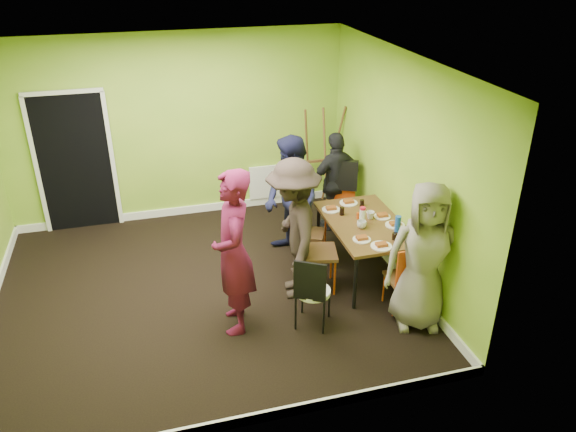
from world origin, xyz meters
name	(u,v)px	position (x,y,z in m)	size (l,w,h in m)	color
ground	(205,291)	(0.00, 0.00, 0.00)	(5.00, 5.00, 0.00)	black
room_walls	(197,219)	(-0.02, 0.04, 0.99)	(5.04, 4.54, 2.82)	#76A92B
dining_table	(365,226)	(2.05, -0.14, 0.70)	(0.90, 1.50, 0.75)	black
chair_left_far	(305,228)	(1.42, 0.40, 0.49)	(0.48, 0.48, 0.87)	#D84D14
chair_left_near	(311,245)	(1.30, -0.26, 0.60)	(0.53, 0.53, 1.07)	#D84D14
chair_back_end	(341,183)	(2.17, 1.05, 0.77)	(0.62, 0.66, 1.09)	#D84D14
chair_front_end	(406,275)	(2.20, -1.02, 0.49)	(0.37, 0.37, 0.87)	#D84D14
chair_bentwood	(312,289)	(1.07, -1.03, 0.50)	(0.48, 0.49, 0.91)	black
easel	(322,158)	(2.16, 1.93, 0.83)	(0.67, 0.63, 1.67)	brown
plate_near_left	(331,210)	(1.75, 0.31, 0.76)	(0.24, 0.24, 0.01)	white
plate_near_right	(362,239)	(1.83, -0.55, 0.76)	(0.22, 0.22, 0.01)	white
plate_far_back	(349,203)	(2.04, 0.44, 0.76)	(0.24, 0.24, 0.01)	white
plate_far_front	(381,246)	(1.99, -0.76, 0.76)	(0.25, 0.25, 0.01)	white
plate_wall_back	(382,217)	(2.31, -0.06, 0.76)	(0.21, 0.21, 0.01)	white
plate_wall_front	(395,225)	(2.37, -0.31, 0.76)	(0.24, 0.24, 0.01)	white
thermos	(362,217)	(1.98, -0.17, 0.85)	(0.08, 0.08, 0.20)	white
blue_bottle	(398,224)	(2.32, -0.47, 0.85)	(0.07, 0.07, 0.21)	#164BAA
orange_bottle	(358,216)	(2.00, -0.01, 0.79)	(0.04, 0.04, 0.08)	#D84D14
glass_mid	(342,211)	(1.83, 0.14, 0.80)	(0.06, 0.06, 0.10)	black
glass_back	(362,203)	(2.18, 0.30, 0.80)	(0.06, 0.06, 0.09)	black
glass_front	(395,236)	(2.21, -0.64, 0.79)	(0.07, 0.07, 0.08)	black
cup_a	(362,224)	(1.94, -0.26, 0.80)	(0.12, 0.12, 0.09)	white
cup_b	(370,215)	(2.14, -0.06, 0.80)	(0.10, 0.10, 0.10)	white
person_standing	(234,253)	(0.26, -0.76, 0.94)	(0.69, 0.45, 1.89)	#560E2D
person_left_far	(292,200)	(1.27, 0.50, 0.86)	(0.84, 0.65, 1.72)	black
person_left_near	(294,230)	(1.06, -0.31, 0.87)	(1.13, 0.65, 1.75)	black
person_back_end	(336,181)	(2.13, 1.19, 0.74)	(0.87, 0.36, 1.49)	black
person_front_end	(424,257)	(2.25, -1.27, 0.86)	(0.84, 0.55, 1.73)	gray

